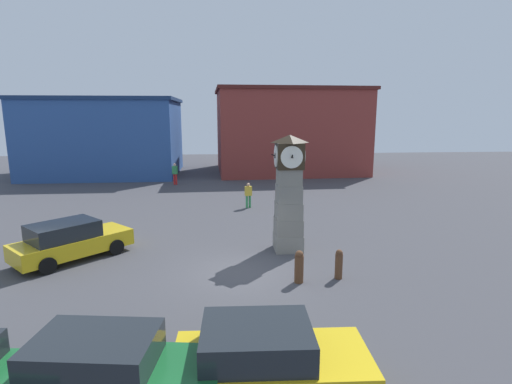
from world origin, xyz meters
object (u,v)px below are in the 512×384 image
object	(u,v)px
clock_tower	(289,194)
pedestrian_near_bench	(175,172)
car_by_building	(267,361)
bollard_mid_row	(299,266)
bollard_near_tower	(339,264)
car_near_tower	(108,376)
car_silver_hatch	(70,240)
pedestrian_crossing_lot	(248,194)

from	to	relation	value
clock_tower	pedestrian_near_bench	size ratio (longest dim) A/B	2.76
car_by_building	pedestrian_near_bench	distance (m)	25.99
clock_tower	car_by_building	size ratio (longest dim) A/B	1.20
bollard_mid_row	clock_tower	bearing A→B (deg)	86.71
bollard_near_tower	bollard_mid_row	distance (m)	1.47
car_by_building	pedestrian_near_bench	xyz separation A→B (m)	(-4.59, 25.58, 0.23)
car_near_tower	car_silver_hatch	bearing A→B (deg)	113.45
car_silver_hatch	pedestrian_crossing_lot	xyz separation A→B (m)	(7.69, 8.28, 0.10)
bollard_mid_row	car_near_tower	distance (m)	7.51
bollard_near_tower	clock_tower	bearing A→B (deg)	111.68
car_silver_hatch	pedestrian_near_bench	world-z (taller)	pedestrian_near_bench
car_near_tower	pedestrian_near_bench	bearing A→B (deg)	93.34
car_near_tower	pedestrian_crossing_lot	bearing A→B (deg)	77.10
bollard_near_tower	pedestrian_near_bench	bearing A→B (deg)	111.46
car_near_tower	car_by_building	world-z (taller)	car_near_tower
clock_tower	pedestrian_crossing_lot	bearing A→B (deg)	98.19
bollard_near_tower	car_silver_hatch	size ratio (longest dim) A/B	0.24
bollard_mid_row	pedestrian_crossing_lot	world-z (taller)	pedestrian_crossing_lot
clock_tower	car_near_tower	xyz separation A→B (m)	(-5.04, -9.11, -1.61)
bollard_mid_row	car_silver_hatch	xyz separation A→B (m)	(-8.64, 3.02, 0.21)
car_near_tower	car_by_building	bearing A→B (deg)	3.88
car_by_building	pedestrian_crossing_lot	bearing A→B (deg)	87.23
car_by_building	bollard_near_tower	bearing A→B (deg)	60.65
pedestrian_near_bench	bollard_mid_row	bearing A→B (deg)	-72.44
bollard_near_tower	bollard_mid_row	world-z (taller)	bollard_mid_row
clock_tower	bollard_mid_row	bearing A→B (deg)	-93.29
bollard_near_tower	pedestrian_near_bench	xyz separation A→B (m)	(-7.81, 19.86, 0.48)
pedestrian_near_bench	pedestrian_crossing_lot	bearing A→B (deg)	-58.36
clock_tower	bollard_near_tower	distance (m)	3.91
car_near_tower	car_by_building	xyz separation A→B (m)	(3.08, 0.21, -0.02)
car_near_tower	pedestrian_near_bench	distance (m)	25.84
clock_tower	bollard_mid_row	world-z (taller)	clock_tower
car_by_building	clock_tower	bearing A→B (deg)	77.63
car_by_building	pedestrian_crossing_lot	distance (m)	16.84
clock_tower	car_by_building	world-z (taller)	clock_tower
car_near_tower	clock_tower	bearing A→B (deg)	61.07
car_near_tower	car_silver_hatch	distance (m)	9.53
car_silver_hatch	pedestrian_crossing_lot	world-z (taller)	car_silver_hatch
bollard_mid_row	car_by_building	distance (m)	5.80
bollard_mid_row	car_by_building	bearing A→B (deg)	-107.67
clock_tower	car_silver_hatch	xyz separation A→B (m)	(-8.83, -0.37, -1.64)
pedestrian_crossing_lot	car_near_tower	bearing A→B (deg)	-102.90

